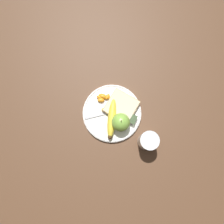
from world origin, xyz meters
name	(u,v)px	position (x,y,z in m)	size (l,w,h in m)	color
ground_plane	(112,113)	(0.00, 0.00, 0.00)	(3.00, 3.00, 0.00)	brown
plate	(112,113)	(0.00, 0.00, 0.01)	(0.24, 0.24, 0.01)	white
juice_glass	(148,141)	(-0.17, 0.05, 0.04)	(0.07, 0.07, 0.09)	silver
apple	(121,122)	(-0.05, 0.03, 0.05)	(0.07, 0.07, 0.08)	#84BC47
banana	(112,119)	(-0.01, 0.02, 0.03)	(0.08, 0.16, 0.03)	yellow
bread_slice	(121,106)	(-0.03, -0.04, 0.02)	(0.13, 0.12, 0.02)	tan
fork	(110,112)	(0.01, 0.00, 0.01)	(0.15, 0.12, 0.00)	silver
jam_packet	(131,119)	(-0.08, -0.01, 0.02)	(0.05, 0.04, 0.02)	silver
orange_segment_0	(105,110)	(0.03, 0.00, 0.02)	(0.03, 0.03, 0.02)	orange
orange_segment_1	(103,96)	(0.06, -0.05, 0.02)	(0.04, 0.02, 0.02)	orange
orange_segment_2	(113,107)	(0.00, -0.02, 0.02)	(0.04, 0.03, 0.02)	orange
orange_segment_3	(111,100)	(0.03, -0.05, 0.02)	(0.03, 0.03, 0.02)	orange
orange_segment_4	(100,97)	(0.07, -0.04, 0.02)	(0.03, 0.02, 0.02)	orange
orange_segment_5	(117,101)	(0.00, -0.05, 0.02)	(0.04, 0.04, 0.02)	orange
orange_segment_6	(107,97)	(0.04, -0.05, 0.02)	(0.02, 0.03, 0.02)	orange
orange_segment_7	(101,100)	(0.06, -0.03, 0.02)	(0.03, 0.03, 0.02)	orange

